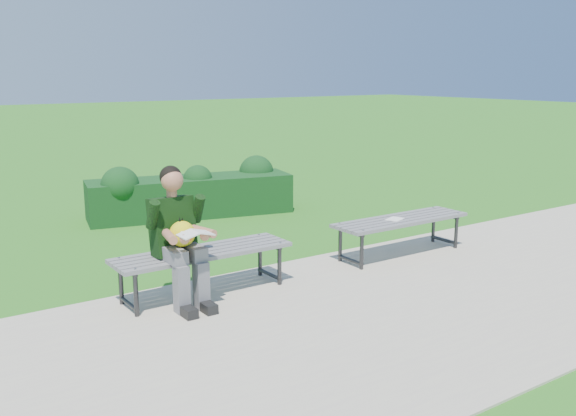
{
  "coord_description": "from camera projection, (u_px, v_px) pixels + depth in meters",
  "views": [
    {
      "loc": [
        -3.53,
        -5.94,
        2.2
      ],
      "look_at": [
        0.39,
        -0.25,
        0.72
      ],
      "focal_mm": 40.0,
      "sensor_mm": 36.0,
      "label": 1
    }
  ],
  "objects": [
    {
      "name": "bench_left",
      "position": [
        203.0,
        256.0,
        6.33
      ],
      "size": [
        1.8,
        0.5,
        0.46
      ],
      "color": "gray",
      "rests_on": "walkway"
    },
    {
      "name": "walkway",
      "position": [
        346.0,
        319.0,
        5.78
      ],
      "size": [
        30.0,
        3.5,
        0.02
      ],
      "color": "#B4A596",
      "rests_on": "ground"
    },
    {
      "name": "seated_boy",
      "position": [
        178.0,
        233.0,
        6.02
      ],
      "size": [
        0.56,
        0.76,
        1.31
      ],
      "color": "gray",
      "rests_on": "walkway"
    },
    {
      "name": "ground",
      "position": [
        247.0,
        271.0,
        7.2
      ],
      "size": [
        80.0,
        80.0,
        0.0
      ],
      "color": "#1E771F",
      "rests_on": "ground"
    },
    {
      "name": "paper_sheet",
      "position": [
        395.0,
        219.0,
        7.64
      ],
      "size": [
        0.26,
        0.23,
        0.01
      ],
      "color": "white",
      "rests_on": "bench_right"
    },
    {
      "name": "bench_right",
      "position": [
        401.0,
        223.0,
        7.71
      ],
      "size": [
        1.8,
        0.5,
        0.46
      ],
      "color": "gray",
      "rests_on": "walkway"
    },
    {
      "name": "hedge",
      "position": [
        192.0,
        192.0,
        9.91
      ],
      "size": [
        3.2,
        1.43,
        0.85
      ],
      "color": "#0F3613",
      "rests_on": "ground"
    }
  ]
}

